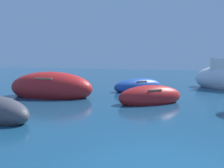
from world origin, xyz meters
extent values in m
ellipsoid|color=#B21E1E|center=(-7.31, 7.07, 0.51)|extent=(5.16, 2.52, 1.86)
cube|color=brown|center=(-7.31, 7.07, 1.11)|extent=(1.15, 1.74, 0.08)
ellipsoid|color=#B21E1E|center=(-1.56, 6.97, 0.32)|extent=(3.42, 3.06, 1.17)
cube|color=brown|center=(-1.56, 6.97, 0.71)|extent=(1.16, 1.23, 0.08)
ellipsoid|color=#1E479E|center=(-3.09, 11.02, 0.30)|extent=(3.41, 3.43, 1.10)
cube|color=brown|center=(-3.09, 11.02, 0.67)|extent=(1.20, 1.20, 0.08)
camera|label=1|loc=(0.43, -4.52, 2.25)|focal=38.08mm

